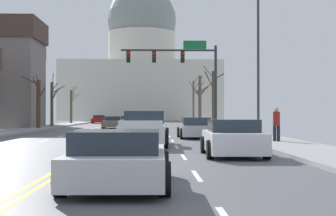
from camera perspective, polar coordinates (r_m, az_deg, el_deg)
The scene contains 21 objects.
ground at distance 26.14m, azimuth -7.06°, elevation -3.84°, with size 20.00×180.00×0.20m.
signal_gantry at distance 41.96m, azimuth 1.62°, elevation 4.80°, with size 7.91×0.41×7.33m.
street_lamp_right at distance 28.40m, azimuth 9.58°, elevation 6.23°, with size 1.99×0.24×8.08m.
capitol_building at distance 111.38m, azimuth -2.94°, elevation 4.20°, with size 32.68×23.64×31.55m.
sedan_near_00 at distance 36.95m, azimuth -2.76°, elevation -1.98°, with size 2.03×4.54×1.30m.
sedan_near_01 at distance 30.65m, azimuth 3.09°, elevation -2.32°, with size 2.09×4.26×1.25m.
pickup_truck_near_02 at distance 23.59m, azimuth -2.69°, elevation -2.49°, with size 2.40×5.47×1.61m.
sedan_near_03 at distance 18.12m, azimuth 7.27°, elevation -3.43°, with size 2.14×4.32×1.29m.
sedan_near_04 at distance 10.56m, azimuth -5.57°, elevation -5.79°, with size 2.16×4.28×1.17m.
sedan_oncoming_00 at distance 50.68m, azimuth -6.21°, elevation -1.64°, with size 2.07×4.34×1.17m.
sedan_oncoming_01 at distance 63.71m, azimuth -5.38°, elevation -1.43°, with size 2.12×4.47×1.12m.
sedan_oncoming_02 at distance 74.88m, azimuth -7.72°, elevation -1.28°, with size 2.07×4.53×1.20m.
bare_tree_00 at distance 75.87m, azimuth 2.88°, elevation 0.92°, with size 1.61×1.75×6.70m.
bare_tree_01 at distance 55.13m, azimuth -12.81°, elevation 0.61°, with size 1.46×2.00×5.67m.
bare_tree_02 at distance 65.92m, azimuth 3.63°, elevation 1.06°, with size 1.84×1.94×6.33m.
bare_tree_03 at distance 48.34m, azimuth -14.32°, elevation 0.62°, with size 2.19×2.82×4.90m.
bare_tree_04 at distance 70.40m, azimuth 3.51°, elevation 0.49°, with size 1.60×1.83×4.98m.
bare_tree_05 at distance 72.29m, azimuth -10.77°, elevation 0.26°, with size 1.14×1.84×5.20m.
bare_tree_06 at distance 49.45m, azimuth 5.08°, elevation 1.25°, with size 2.08×1.75×5.89m.
pedestrian_00 at distance 25.42m, azimuth 12.04°, elevation -1.58°, with size 0.35×0.34×1.66m.
bicycle_parked at distance 29.41m, azimuth 8.81°, elevation -2.56°, with size 0.12×1.77×0.85m.
Camera 1 is at (2.45, -25.99, 1.52)m, focal length 54.49 mm.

